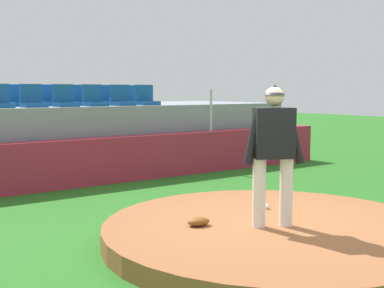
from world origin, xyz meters
TOP-DOWN VIEW (x-y plane):
  - ground_plane at (0.00, 0.00)m, footprint 60.00×60.00m
  - pitchers_mound at (0.00, 0.00)m, footprint 4.52×4.52m
  - pitcher at (-0.11, -0.09)m, footprint 0.76×0.48m
  - baseball at (0.51, 0.64)m, footprint 0.07×0.07m
  - fielding_glove at (-0.87, 0.48)m, footprint 0.33×0.26m
  - brick_barrier at (0.00, 5.21)m, footprint 13.07×0.40m
  - fence_post_right at (3.05, 5.21)m, footprint 0.06×0.06m
  - bleacher_platform at (0.00, 7.55)m, footprint 11.91×3.86m
  - stadium_chair_1 at (-1.07, 6.17)m, footprint 0.48×0.44m
  - stadium_chair_2 at (-0.36, 6.13)m, footprint 0.48×0.44m
  - stadium_chair_3 at (0.36, 6.16)m, footprint 0.48×0.44m
  - stadium_chair_4 at (1.06, 6.15)m, footprint 0.48×0.44m
  - stadium_chair_5 at (1.75, 6.15)m, footprint 0.48×0.44m
  - stadium_chair_7 at (-1.03, 7.05)m, footprint 0.48×0.44m
  - stadium_chair_8 at (-0.35, 7.05)m, footprint 0.48×0.44m
  - stadium_chair_9 at (0.36, 7.03)m, footprint 0.48×0.44m
  - stadium_chair_10 at (1.08, 7.07)m, footprint 0.48×0.44m
  - stadium_chair_11 at (1.77, 7.07)m, footprint 0.48×0.44m

SIDE VIEW (x-z plane):
  - ground_plane at x=0.00m, z-range 0.00..0.00m
  - pitchers_mound at x=0.00m, z-range 0.00..0.25m
  - baseball at x=0.51m, z-range 0.25..0.33m
  - fielding_glove at x=-0.87m, z-range 0.25..0.36m
  - brick_barrier at x=0.00m, z-range 0.00..0.99m
  - bleacher_platform at x=0.00m, z-range 0.00..1.64m
  - pitcher at x=-0.11m, z-range 0.40..2.23m
  - fence_post_right at x=3.05m, z-range 0.99..2.03m
  - stadium_chair_1 at x=-1.07m, z-range 1.55..2.05m
  - stadium_chair_2 at x=-0.36m, z-range 1.55..2.05m
  - stadium_chair_3 at x=0.36m, z-range 1.55..2.05m
  - stadium_chair_4 at x=1.06m, z-range 1.55..2.05m
  - stadium_chair_5 at x=1.75m, z-range 1.55..2.05m
  - stadium_chair_7 at x=-1.03m, z-range 1.55..2.05m
  - stadium_chair_8 at x=-0.35m, z-range 1.55..2.05m
  - stadium_chair_9 at x=0.36m, z-range 1.55..2.05m
  - stadium_chair_10 at x=1.08m, z-range 1.55..2.05m
  - stadium_chair_11 at x=1.77m, z-range 1.55..2.05m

